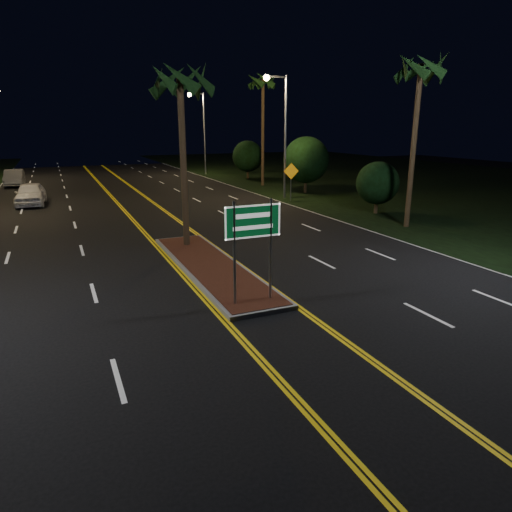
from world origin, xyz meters
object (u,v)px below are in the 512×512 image
shrub_far (248,156)px  car_near (30,192)px  shrub_near (378,183)px  median_island (211,267)px  streetlight_right_mid (281,123)px  palm_median (180,81)px  warning_sign (291,176)px  streetlight_right_far (201,124)px  shrub_mid (306,160)px  palm_right_near (421,70)px  car_far (14,177)px  palm_right_far (263,83)px  highway_sign (253,231)px

shrub_far → car_near: shrub_far is taller
shrub_near → car_near: size_ratio=0.60×
median_island → shrub_near: size_ratio=3.11×
median_island → streetlight_right_mid: bearing=54.7°
palm_median → warning_sign: 15.74m
streetlight_right_far → shrub_mid: (3.39, -18.00, -2.93)m
warning_sign → median_island: bearing=-124.3°
palm_median → car_near: (-6.94, 16.09, -6.36)m
streetlight_right_mid → warning_sign: 4.06m
palm_right_near → shrub_mid: bearing=83.9°
streetlight_right_far → car_far: 20.08m
streetlight_right_mid → shrub_far: 14.74m
median_island → shrub_mid: 22.18m
shrub_near → shrub_far: (0.30, 22.00, 0.39)m
shrub_near → streetlight_right_far: bearing=95.9°
car_near → palm_right_near: bearing=-36.7°
car_near → shrub_mid: bearing=-3.3°
shrub_far → palm_median: bearing=-118.4°
car_far → warning_sign: bearing=-42.3°
streetlight_right_far → shrub_far: (3.19, -6.00, -3.32)m
palm_median → palm_right_far: size_ratio=0.81×
shrub_near → car_far: bearing=131.4°
streetlight_right_mid → median_island: bearing=-125.3°
shrub_near → car_far: (-22.18, 25.16, -1.08)m
highway_sign → car_near: size_ratio=0.58×
palm_right_far → car_far: bearing=156.9°
median_island → shrub_far: size_ratio=2.59×
streetlight_right_mid → car_far: bearing=138.4°
streetlight_right_far → warning_sign: 21.75m
palm_right_near → warning_sign: (-1.70, 10.59, -6.36)m
palm_right_near → warning_sign: 12.47m
palm_right_near → shrub_mid: (1.50, 14.00, -5.49)m
median_island → palm_right_near: palm_right_near is taller
streetlight_right_mid → palm_median: bearing=-132.7°
car_far → palm_right_far: bearing=-21.7°
car_near → warning_sign: 18.75m
palm_median → warning_sign: (10.80, 10.09, -5.42)m
highway_sign → car_far: size_ratio=0.62×
shrub_near → car_far: 33.56m
palm_median → palm_right_far: (12.80, 19.50, 1.87)m
shrub_far → highway_sign: bearing=-112.6°
shrub_far → car_far: bearing=172.0°
streetlight_right_mid → streetlight_right_far: bearing=90.0°
palm_median → palm_right_near: 12.55m
palm_median → highway_sign: bearing=-90.0°
streetlight_right_far → palm_right_near: size_ratio=0.97×
shrub_far → palm_right_near: bearing=-92.9°
shrub_far → car_far: 22.75m
car_near → shrub_near: bearing=-27.8°
highway_sign → palm_right_far: palm_right_far is taller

